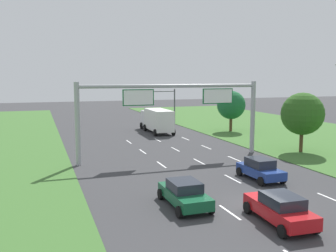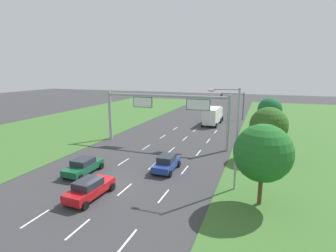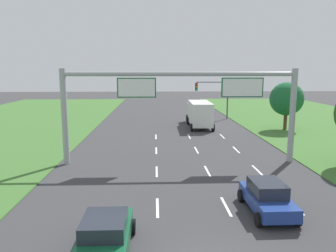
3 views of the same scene
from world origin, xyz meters
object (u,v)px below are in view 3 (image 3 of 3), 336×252
(car_near_red, at_px, (267,197))
(car_mid_lane, at_px, (105,236))
(box_truck, at_px, (199,113))
(sign_gantry, at_px, (182,98))
(roadside_tree_far, at_px, (287,99))
(traffic_light_mast, at_px, (214,92))

(car_near_red, xyz_separation_m, car_mid_lane, (-7.31, -3.47, -0.02))
(box_truck, distance_m, sign_gantry, 16.85)
(car_mid_lane, bearing_deg, car_near_red, 25.59)
(car_mid_lane, bearing_deg, box_truck, 75.73)
(roadside_tree_far, bearing_deg, traffic_light_mast, 126.16)
(car_mid_lane, bearing_deg, traffic_light_mast, 73.69)
(car_mid_lane, xyz_separation_m, sign_gantry, (3.91, 12.39, 4.12))
(car_near_red, distance_m, roadside_tree_far, 24.52)
(sign_gantry, xyz_separation_m, traffic_light_mast, (6.45, 22.61, -1.02))
(sign_gantry, relative_size, roadside_tree_far, 3.10)
(car_mid_lane, xyz_separation_m, box_truck, (7.36, 28.57, 0.94))
(car_mid_lane, xyz_separation_m, roadside_tree_far, (17.11, 25.77, 2.86))
(sign_gantry, bearing_deg, car_near_red, -69.16)
(car_near_red, bearing_deg, roadside_tree_far, 65.51)
(traffic_light_mast, xyz_separation_m, roadside_tree_far, (6.74, -9.23, -0.24))
(car_near_red, height_order, car_mid_lane, car_near_red)
(box_truck, xyz_separation_m, traffic_light_mast, (3.00, 6.42, 2.16))
(car_mid_lane, relative_size, sign_gantry, 0.25)
(car_near_red, xyz_separation_m, sign_gantry, (-3.39, 8.92, 4.10))
(sign_gantry, bearing_deg, box_truck, 77.97)
(traffic_light_mast, distance_m, roadside_tree_far, 11.43)
(roadside_tree_far, bearing_deg, sign_gantry, -134.59)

